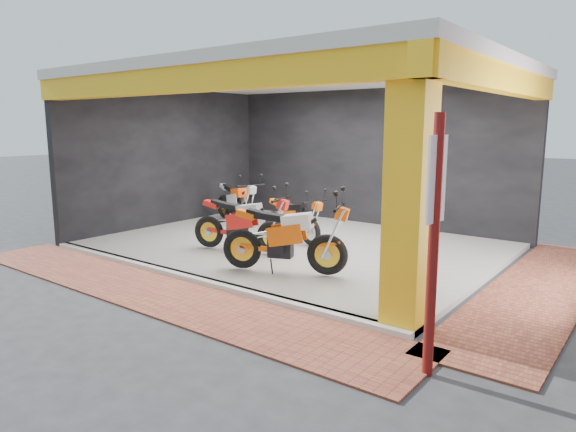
# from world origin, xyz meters

# --- Properties ---
(ground) EXTENTS (80.00, 80.00, 0.00)m
(ground) POSITION_xyz_m (0.00, 0.00, 0.00)
(ground) COLOR #2D2D30
(ground) RESTS_ON ground
(showroom_floor) EXTENTS (8.00, 6.00, 0.10)m
(showroom_floor) POSITION_xyz_m (0.00, 2.00, 0.05)
(showroom_floor) COLOR white
(showroom_floor) RESTS_ON ground
(showroom_ceiling) EXTENTS (8.40, 6.40, 0.20)m
(showroom_ceiling) POSITION_xyz_m (0.00, 2.00, 3.60)
(showroom_ceiling) COLOR beige
(showroom_ceiling) RESTS_ON corner_column
(back_wall) EXTENTS (8.20, 0.20, 3.50)m
(back_wall) POSITION_xyz_m (0.00, 5.10, 1.75)
(back_wall) COLOR black
(back_wall) RESTS_ON ground
(left_wall) EXTENTS (0.20, 6.20, 3.50)m
(left_wall) POSITION_xyz_m (-4.10, 2.00, 1.75)
(left_wall) COLOR black
(left_wall) RESTS_ON ground
(corner_column) EXTENTS (0.50, 0.50, 3.50)m
(corner_column) POSITION_xyz_m (3.75, -0.75, 1.75)
(corner_column) COLOR yellow
(corner_column) RESTS_ON ground
(header_beam_front) EXTENTS (8.40, 0.30, 0.40)m
(header_beam_front) POSITION_xyz_m (0.00, -1.00, 3.30)
(header_beam_front) COLOR yellow
(header_beam_front) RESTS_ON corner_column
(header_beam_right) EXTENTS (0.30, 6.40, 0.40)m
(header_beam_right) POSITION_xyz_m (4.00, 2.00, 3.30)
(header_beam_right) COLOR yellow
(header_beam_right) RESTS_ON corner_column
(floor_kerb) EXTENTS (8.00, 0.20, 0.10)m
(floor_kerb) POSITION_xyz_m (0.00, -1.02, 0.05)
(floor_kerb) COLOR white
(floor_kerb) RESTS_ON ground
(paver_front) EXTENTS (9.00, 1.40, 0.03)m
(paver_front) POSITION_xyz_m (0.00, -1.80, 0.01)
(paver_front) COLOR #984D32
(paver_front) RESTS_ON ground
(paver_right) EXTENTS (1.40, 7.00, 0.03)m
(paver_right) POSITION_xyz_m (4.80, 2.00, 0.01)
(paver_right) COLOR #984D32
(paver_right) RESTS_ON ground
(signpost) EXTENTS (0.11, 0.38, 2.71)m
(signpost) POSITION_xyz_m (4.48, -1.77, 1.48)
(signpost) COLOR maroon
(signpost) RESTS_ON ground
(moto_hero) EXTENTS (2.48, 1.65, 1.42)m
(moto_hero) POSITION_xyz_m (1.87, 0.32, 0.81)
(moto_hero) COLOR #E85709
(moto_hero) RESTS_ON showroom_floor
(moto_row_a) EXTENTS (2.32, 1.35, 1.33)m
(moto_row_a) POSITION_xyz_m (0.22, 0.90, 0.77)
(moto_row_a) COLOR red
(moto_row_a) RESTS_ON showroom_floor
(moto_row_b) EXTENTS (2.00, 1.10, 1.16)m
(moto_row_b) POSITION_xyz_m (0.40, 1.94, 0.68)
(moto_row_b) COLOR #E75C09
(moto_row_b) RESTS_ON showroom_floor
(moto_row_c) EXTENTS (2.22, 1.43, 1.27)m
(moto_row_c) POSITION_xyz_m (-2.04, 2.72, 0.74)
(moto_row_c) COLOR #ACAFB4
(moto_row_c) RESTS_ON showroom_floor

